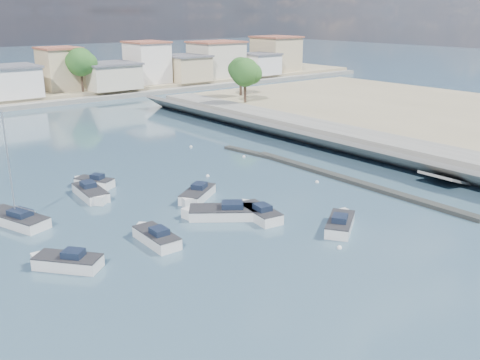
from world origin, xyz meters
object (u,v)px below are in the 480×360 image
Objects in this scene: motorboat_b at (258,213)px; sailboat at (14,218)px; motorboat_a at (65,262)px; motorboat_d at (196,195)px; motorboat_f at (93,183)px; motorboat_e at (155,237)px; motorboat_h at (341,224)px; motorboat_g at (92,194)px; motorboat_c at (221,213)px.

sailboat is at bearing 144.93° from motorboat_b.
motorboat_d is at bearing 21.13° from motorboat_a.
motorboat_a is at bearing -120.29° from motorboat_f.
motorboat_d is 0.98× the size of motorboat_e.
motorboat_h is at bearing -68.55° from motorboat_d.
motorboat_g is 1.17× the size of motorboat_h.
motorboat_f is at bearing 82.51° from motorboat_e.
motorboat_h is at bearing -19.96° from motorboat_a.
motorboat_g is at bearing 58.77° from motorboat_a.
motorboat_d is 14.65m from sailboat.
motorboat_h is (12.11, -6.60, 0.00)m from motorboat_e.
sailboat reaches higher than motorboat_h.
motorboat_g is at bearing 137.93° from motorboat_d.
motorboat_b and motorboat_h have the same top height.
motorboat_b is 0.91× the size of motorboat_g.
motorboat_f is at bearing 115.76° from motorboat_h.
motorboat_b is (15.24, -1.13, -0.00)m from motorboat_a.
motorboat_a and motorboat_e have the same top height.
motorboat_g is (6.99, 11.53, 0.00)m from motorboat_a.
sailboat is (-6.64, 9.84, 0.04)m from motorboat_e.
motorboat_d is 9.19m from motorboat_e.
motorboat_c is 1.22× the size of motorboat_e.
motorboat_d and motorboat_g have the same top height.
motorboat_d is at bearing 36.82° from motorboat_e.
motorboat_a is at bearing 160.04° from motorboat_h.
motorboat_g is (-5.99, 10.88, 0.00)m from motorboat_c.
motorboat_c is 1.25× the size of motorboat_d.
motorboat_e is 0.88× the size of motorboat_g.
sailboat is (-0.15, 9.68, 0.04)m from motorboat_a.
motorboat_c is 1.26× the size of motorboat_h.
motorboat_a is 0.91× the size of motorboat_e.
motorboat_a and motorboat_d have the same top height.
motorboat_h is at bearing -59.22° from motorboat_b.
motorboat_e is at bearing -92.48° from motorboat_g.
motorboat_f is at bearing 28.77° from sailboat.
motorboat_c and motorboat_e have the same top height.
motorboat_c is 4.78m from motorboat_d.
sailboat is (-7.15, -1.85, 0.04)m from motorboat_g.
sailboat is at bearing -151.23° from motorboat_f.
motorboat_g is 21.66m from motorboat_h.
motorboat_c is 9.30m from motorboat_h.
motorboat_h is (11.60, -18.29, -0.00)m from motorboat_g.
motorboat_a is at bearing -121.23° from motorboat_g.
motorboat_b is 1.04× the size of motorboat_e.
motorboat_d is (13.84, 5.35, -0.00)m from motorboat_a.
motorboat_a and motorboat_g have the same top height.
motorboat_b and motorboat_f have the same top height.
motorboat_d and motorboat_f have the same top height.
motorboat_b is at bearing -66.18° from motorboat_f.
motorboat_e is at bearing -97.49° from motorboat_f.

